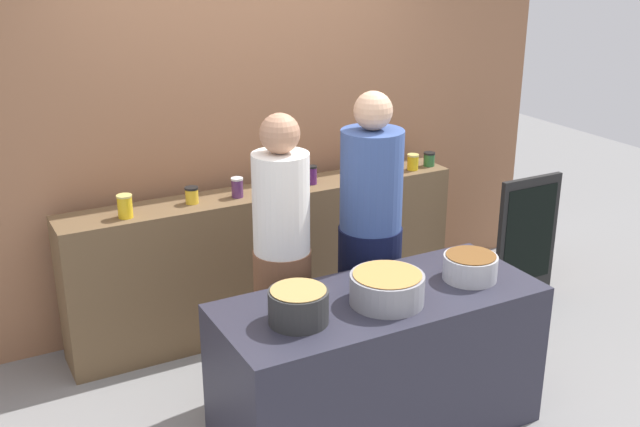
{
  "coord_description": "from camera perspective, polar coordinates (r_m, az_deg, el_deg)",
  "views": [
    {
      "loc": [
        -1.93,
        -3.25,
        2.56
      ],
      "look_at": [
        0.0,
        0.35,
        1.05
      ],
      "focal_mm": 43.1,
      "sensor_mm": 36.0,
      "label": 1
    }
  ],
  "objects": [
    {
      "name": "ground",
      "position": [
        4.57,
        2.14,
        -13.82
      ],
      "size": [
        12.0,
        12.0,
        0.0
      ],
      "primitive_type": "plane",
      "color": "gray"
    },
    {
      "name": "storefront_wall",
      "position": [
        5.2,
        -5.81,
        8.39
      ],
      "size": [
        4.8,
        0.12,
        3.0
      ],
      "primitive_type": "cube",
      "color": "#986747",
      "rests_on": "ground"
    },
    {
      "name": "display_shelf",
      "position": [
        5.2,
        -3.92,
        -3.34
      ],
      "size": [
        2.7,
        0.36,
        0.97
      ],
      "primitive_type": "cube",
      "color": "brown",
      "rests_on": "ground"
    },
    {
      "name": "prep_table",
      "position": [
        4.14,
        4.34,
        -11.19
      ],
      "size": [
        1.7,
        0.7,
        0.81
      ],
      "primitive_type": "cube",
      "color": "#2B2A38",
      "rests_on": "ground"
    },
    {
      "name": "preserve_jar_0",
      "position": [
        4.66,
        -14.28,
        0.53
      ],
      "size": [
        0.09,
        0.09,
        0.14
      ],
      "color": "yellow",
      "rests_on": "display_shelf"
    },
    {
      "name": "preserve_jar_1",
      "position": [
        4.82,
        -9.5,
        1.36
      ],
      "size": [
        0.08,
        0.08,
        0.11
      ],
      "color": "gold",
      "rests_on": "display_shelf"
    },
    {
      "name": "preserve_jar_2",
      "position": [
        4.89,
        -6.16,
        1.94
      ],
      "size": [
        0.08,
        0.08,
        0.13
      ],
      "color": "#522C5C",
      "rests_on": "display_shelf"
    },
    {
      "name": "preserve_jar_3",
      "position": [
        5.07,
        -2.28,
        2.53
      ],
      "size": [
        0.07,
        0.07,
        0.1
      ],
      "color": "#904C0F",
      "rests_on": "display_shelf"
    },
    {
      "name": "preserve_jar_4",
      "position": [
        5.12,
        -0.6,
        2.89
      ],
      "size": [
        0.07,
        0.07,
        0.13
      ],
      "color": "#4F1E5F",
      "rests_on": "display_shelf"
    },
    {
      "name": "preserve_jar_5",
      "position": [
        5.31,
        3.26,
        3.61
      ],
      "size": [
        0.08,
        0.08,
        0.14
      ],
      "color": "#58244E",
      "rests_on": "display_shelf"
    },
    {
      "name": "preserve_jar_6",
      "position": [
        5.39,
        4.77,
        3.78
      ],
      "size": [
        0.07,
        0.07,
        0.14
      ],
      "color": "red",
      "rests_on": "display_shelf"
    },
    {
      "name": "preserve_jar_7",
      "position": [
        5.47,
        6.91,
        3.82
      ],
      "size": [
        0.08,
        0.08,
        0.11
      ],
      "color": "gold",
      "rests_on": "display_shelf"
    },
    {
      "name": "preserve_jar_8",
      "position": [
        5.58,
        8.11,
        4.02
      ],
      "size": [
        0.08,
        0.08,
        0.1
      ],
      "color": "#296030",
      "rests_on": "display_shelf"
    },
    {
      "name": "cooking_pot_left",
      "position": [
        3.65,
        -1.61,
        -6.89
      ],
      "size": [
        0.29,
        0.29,
        0.17
      ],
      "color": "#2D2D2D",
      "rests_on": "prep_table"
    },
    {
      "name": "cooking_pot_center",
      "position": [
        3.85,
        4.99,
        -5.57
      ],
      "size": [
        0.37,
        0.37,
        0.16
      ],
      "color": "gray",
      "rests_on": "prep_table"
    },
    {
      "name": "cooking_pot_right",
      "position": [
        4.17,
        11.08,
        -3.92
      ],
      "size": [
        0.29,
        0.29,
        0.14
      ],
      "color": "#B7B7BC",
      "rests_on": "prep_table"
    },
    {
      "name": "cook_with_tongs",
      "position": [
        4.28,
        -2.81,
        -4.46
      ],
      "size": [
        0.32,
        0.32,
        1.68
      ],
      "color": "brown",
      "rests_on": "ground"
    },
    {
      "name": "cook_in_cap",
      "position": [
        4.51,
        3.71,
        -2.88
      ],
      "size": [
        0.37,
        0.37,
        1.74
      ],
      "color": "black",
      "rests_on": "ground"
    },
    {
      "name": "chalkboard_sign",
      "position": [
        5.72,
        15.12,
        -1.84
      ],
      "size": [
        0.52,
        0.05,
        0.94
      ],
      "color": "black",
      "rests_on": "ground"
    }
  ]
}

